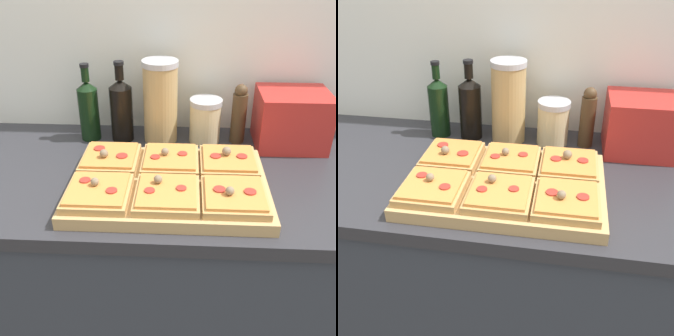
{
  "view_description": "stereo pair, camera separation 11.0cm",
  "coord_description": "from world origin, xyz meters",
  "views": [
    {
      "loc": [
        0.04,
        -0.71,
        1.5
      ],
      "look_at": [
        -0.0,
        0.24,
        0.94
      ],
      "focal_mm": 42.0,
      "sensor_mm": 36.0,
      "label": 1
    },
    {
      "loc": [
        0.15,
        -0.7,
        1.5
      ],
      "look_at": [
        -0.0,
        0.24,
        0.94
      ],
      "focal_mm": 42.0,
      "sensor_mm": 36.0,
      "label": 2
    }
  ],
  "objects": [
    {
      "name": "toaster_oven",
      "position": [
        0.39,
        0.52,
        0.98
      ],
      "size": [
        0.25,
        0.19,
        0.18
      ],
      "color": "red",
      "rests_on": "kitchen_counter"
    },
    {
      "name": "wall_back",
      "position": [
        0.0,
        0.67,
        1.25
      ],
      "size": [
        6.0,
        0.06,
        2.5
      ],
      "color": "silver",
      "rests_on": "ground_plane"
    },
    {
      "name": "wine_bottle",
      "position": [
        -0.18,
        0.53,
        1.0
      ],
      "size": [
        0.08,
        0.08,
        0.27
      ],
      "color": "black",
      "rests_on": "kitchen_counter"
    },
    {
      "name": "pizza_slice_front_center",
      "position": [
        -0.0,
        0.12,
        0.93
      ],
      "size": [
        0.16,
        0.17,
        0.05
      ],
      "color": "tan",
      "rests_on": "cutting_board"
    },
    {
      "name": "kitchen_counter",
      "position": [
        0.0,
        0.32,
        0.44
      ],
      "size": [
        2.63,
        0.67,
        0.89
      ],
      "color": "#333842",
      "rests_on": "ground_plane"
    },
    {
      "name": "olive_oil_bottle",
      "position": [
        -0.29,
        0.53,
        0.99
      ],
      "size": [
        0.07,
        0.07,
        0.26
      ],
      "color": "black",
      "rests_on": "kitchen_counter"
    },
    {
      "name": "pizza_slice_front_right",
      "position": [
        0.17,
        0.12,
        0.93
      ],
      "size": [
        0.16,
        0.17,
        0.05
      ],
      "color": "tan",
      "rests_on": "cutting_board"
    },
    {
      "name": "grain_jar_short",
      "position": [
        0.11,
        0.53,
        0.96
      ],
      "size": [
        0.11,
        0.11,
        0.15
      ],
      "color": "beige",
      "rests_on": "kitchen_counter"
    },
    {
      "name": "pepper_mill",
      "position": [
        0.22,
        0.53,
        0.99
      ],
      "size": [
        0.05,
        0.05,
        0.2
      ],
      "color": "#47331E",
      "rests_on": "kitchen_counter"
    },
    {
      "name": "pizza_slice_back_center",
      "position": [
        -0.0,
        0.3,
        0.93
      ],
      "size": [
        0.16,
        0.17,
        0.05
      ],
      "color": "tan",
      "rests_on": "cutting_board"
    },
    {
      "name": "grain_jar_tall",
      "position": [
        -0.04,
        0.53,
        1.03
      ],
      "size": [
        0.12,
        0.12,
        0.28
      ],
      "color": "tan",
      "rests_on": "kitchen_counter"
    },
    {
      "name": "cutting_board",
      "position": [
        -0.0,
        0.21,
        0.9
      ],
      "size": [
        0.54,
        0.38,
        0.03
      ],
      "primitive_type": "cube",
      "color": "tan",
      "rests_on": "kitchen_counter"
    },
    {
      "name": "pizza_slice_back_right",
      "position": [
        0.17,
        0.3,
        0.93
      ],
      "size": [
        0.16,
        0.17,
        0.05
      ],
      "color": "tan",
      "rests_on": "cutting_board"
    },
    {
      "name": "pizza_slice_front_left",
      "position": [
        -0.18,
        0.12,
        0.93
      ],
      "size": [
        0.16,
        0.17,
        0.05
      ],
      "color": "tan",
      "rests_on": "cutting_board"
    },
    {
      "name": "pizza_slice_back_left",
      "position": [
        -0.18,
        0.3,
        0.93
      ],
      "size": [
        0.16,
        0.17,
        0.05
      ],
      "color": "tan",
      "rests_on": "cutting_board"
    }
  ]
}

